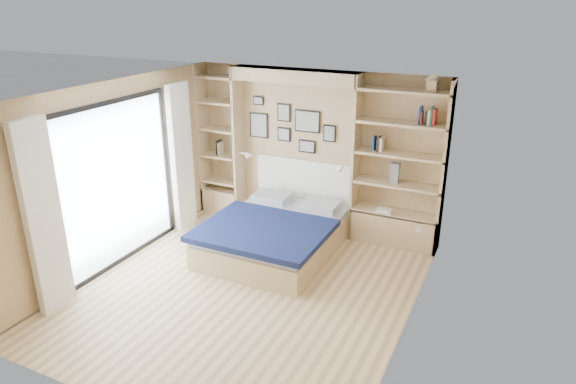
% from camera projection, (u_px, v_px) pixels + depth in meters
% --- Properties ---
extents(ground, '(4.50, 4.50, 0.00)m').
position_uv_depth(ground, '(248.00, 289.00, 6.55)').
color(ground, '#DEBD8A').
rests_on(ground, ground).
extents(room_shell, '(4.50, 4.50, 4.50)m').
position_uv_depth(room_shell, '(273.00, 171.00, 7.61)').
color(room_shell, tan).
rests_on(room_shell, ground).
extents(bed, '(1.74, 2.22, 1.07)m').
position_uv_depth(bed, '(275.00, 233.00, 7.45)').
color(bed, '#CBB685').
rests_on(bed, ground).
extents(photo_gallery, '(1.48, 0.02, 0.82)m').
position_uv_depth(photo_gallery, '(290.00, 125.00, 8.04)').
color(photo_gallery, black).
rests_on(photo_gallery, ground).
extents(reading_lamps, '(1.92, 0.12, 0.15)m').
position_uv_depth(reading_lamps, '(292.00, 161.00, 7.97)').
color(reading_lamps, silver).
rests_on(reading_lamps, ground).
extents(shelf_decor, '(3.49, 0.23, 2.03)m').
position_uv_depth(shelf_decor, '(384.00, 132.00, 7.25)').
color(shelf_decor, navy).
rests_on(shelf_decor, ground).
extents(deck, '(3.20, 4.00, 0.05)m').
position_uv_depth(deck, '(46.00, 236.00, 7.99)').
color(deck, '#6A5E4E').
rests_on(deck, ground).
extents(deck_chair, '(0.74, 0.97, 0.86)m').
position_uv_depth(deck_chair, '(92.00, 205.00, 8.11)').
color(deck_chair, tan).
rests_on(deck_chair, ground).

